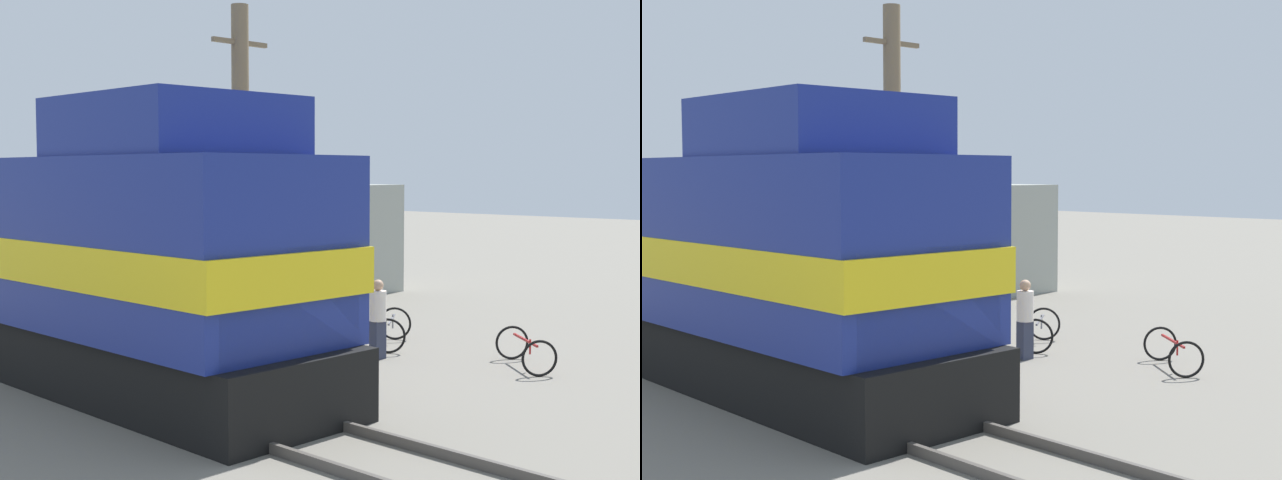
# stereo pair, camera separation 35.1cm
# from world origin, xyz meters

# --- Properties ---
(ground_plane) EXTENTS (120.00, 120.00, 0.00)m
(ground_plane) POSITION_xyz_m (0.00, 0.00, 0.00)
(ground_plane) COLOR slate
(rail_near) EXTENTS (0.08, 34.31, 0.15)m
(rail_near) POSITION_xyz_m (-0.72, 0.00, 0.07)
(rail_near) COLOR #4C4742
(rail_near) RESTS_ON ground_plane
(rail_far) EXTENTS (0.08, 34.31, 0.15)m
(rail_far) POSITION_xyz_m (0.72, 0.00, 0.07)
(rail_far) COLOR #4C4742
(rail_far) RESTS_ON ground_plane
(locomotive) EXTENTS (3.19, 15.53, 4.94)m
(locomotive) POSITION_xyz_m (0.00, 1.86, 2.14)
(locomotive) COLOR black
(locomotive) RESTS_ON ground_plane
(utility_pole) EXTENTS (1.80, 0.46, 8.11)m
(utility_pole) POSITION_xyz_m (6.66, 3.95, 4.10)
(utility_pole) COLOR #726047
(utility_pole) RESTS_ON ground_plane
(vendor_umbrella) EXTENTS (1.95, 1.95, 2.39)m
(vendor_umbrella) POSITION_xyz_m (6.20, 2.76, 2.17)
(vendor_umbrella) COLOR #4C4C4C
(vendor_umbrella) RESTS_ON ground_plane
(billboard_sign) EXTENTS (2.27, 0.12, 3.77)m
(billboard_sign) POSITION_xyz_m (5.89, 0.20, 2.89)
(billboard_sign) COLOR #595959
(billboard_sign) RESTS_ON ground_plane
(shrub_cluster) EXTENTS (0.78, 0.78, 0.78)m
(shrub_cluster) POSITION_xyz_m (7.13, 1.77, 0.39)
(shrub_cluster) COLOR #2D722D
(shrub_cluster) RESTS_ON ground_plane
(person_bystander) EXTENTS (0.34, 0.34, 1.61)m
(person_bystander) POSITION_xyz_m (4.85, -2.46, 0.87)
(person_bystander) COLOR #2D3347
(person_bystander) RESTS_ON ground_plane
(bicycle) EXTENTS (1.73, 1.52, 0.74)m
(bicycle) POSITION_xyz_m (6.05, -1.80, 0.38)
(bicycle) COLOR black
(bicycle) RESTS_ON ground_plane
(bicycle_spare) EXTENTS (1.52, 1.67, 0.68)m
(bicycle_spare) POSITION_xyz_m (6.24, -5.00, 0.35)
(bicycle_spare) COLOR black
(bicycle_spare) RESTS_ON ground_plane
(building_block_distant) EXTENTS (8.34, 4.30, 3.38)m
(building_block_distant) POSITION_xyz_m (9.04, 5.95, 1.69)
(building_block_distant) COLOR #999E93
(building_block_distant) RESTS_ON ground_plane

